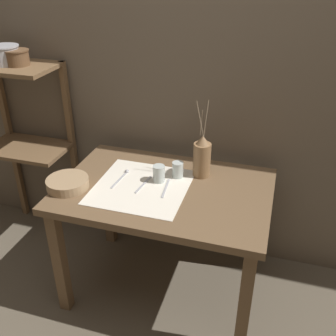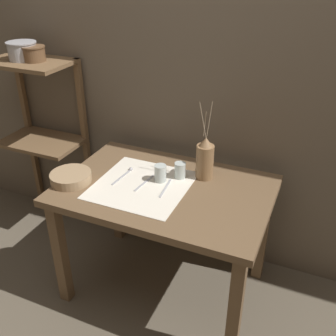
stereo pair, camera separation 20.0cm
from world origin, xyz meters
name	(u,v)px [view 2 (the right image)]	position (x,y,z in m)	size (l,w,h in m)	color
ground_plane	(165,285)	(0.00, 0.00, 0.00)	(12.00, 12.00, 0.00)	brown
stone_wall_back	(199,72)	(0.00, 0.48, 1.20)	(7.00, 0.06, 2.40)	brown
wooden_table	(165,203)	(0.00, 0.00, 0.61)	(1.11, 0.75, 0.71)	brown
wooden_shelf_unit	(42,115)	(-1.03, 0.30, 0.85)	(0.53, 0.34, 1.22)	brown
linen_cloth	(142,185)	(-0.12, -0.03, 0.71)	(0.48, 0.49, 0.00)	silver
pitcher_with_flowers	(205,159)	(0.16, 0.18, 0.82)	(0.10, 0.10, 0.43)	olive
wooden_bowl	(71,177)	(-0.49, -0.15, 0.74)	(0.22, 0.22, 0.05)	#9E7F5B
glass_tumbler_near	(160,173)	(-0.05, 0.05, 0.76)	(0.06, 0.06, 0.09)	#B7C1BC
glass_tumbler_far	(180,170)	(0.04, 0.12, 0.76)	(0.06, 0.06, 0.09)	#B7C1BC
spoon_inner	(127,172)	(-0.25, 0.05, 0.72)	(0.03, 0.20, 0.02)	#A8A8AD
knife_center	(144,183)	(-0.11, -0.01, 0.72)	(0.03, 0.18, 0.00)	#A8A8AD
fork_inner	(165,188)	(0.01, -0.02, 0.72)	(0.03, 0.18, 0.00)	#A8A8AD
metal_pot_large	(22,50)	(-1.06, 0.26, 1.28)	(0.18, 0.18, 0.11)	#A8A8AD
metal_pot_small	(34,53)	(-0.97, 0.26, 1.27)	(0.14, 0.14, 0.09)	brown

